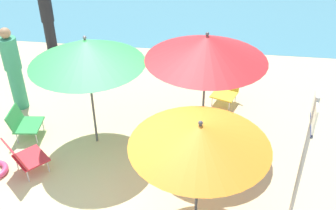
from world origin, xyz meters
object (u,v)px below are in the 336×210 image
Objects in this scene: beach_chair_a at (23,122)px; person_a at (48,21)px; warning_sign at (307,142)px; person_b at (14,69)px; beach_chair_b at (226,89)px; umbrella_green at (86,52)px; umbrella_orange at (200,135)px; umbrella_red at (207,48)px; beach_chair_c at (23,156)px.

beach_chair_a is 3.81m from person_a.
warning_sign is at bearing -21.99° from beach_chair_a.
warning_sign reaches higher than beach_chair_a.
beach_chair_b is at bearing -109.60° from person_b.
umbrella_orange is (1.95, -1.64, -0.26)m from umbrella_green.
umbrella_red is (1.92, 0.36, 0.02)m from umbrella_green.
beach_chair_a is at bearing -45.48° from beach_chair_b.
umbrella_green reaches higher than umbrella_orange.
umbrella_red is 3.04× the size of beach_chair_b.
beach_chair_b is 0.40× the size of person_b.
umbrella_orange is (0.03, -2.01, -0.28)m from umbrella_red.
beach_chair_a is 0.34× the size of person_b.
person_a reaches higher than beach_chair_a.
umbrella_orange is 3.05× the size of beach_chair_a.
umbrella_red is 1.27× the size of person_a.
umbrella_green is 1.26× the size of person_a.
warning_sign is (4.72, -1.30, 1.05)m from beach_chair_a.
umbrella_orange is 2.41× the size of beach_chair_c.
beach_chair_c is (-0.92, -1.00, -1.46)m from umbrella_green.
person_a is (-1.34, 4.64, 0.47)m from beach_chair_c.
person_b is (-3.81, 0.57, -0.96)m from umbrella_red.
beach_chair_b is (3.73, 1.72, -0.02)m from beach_chair_a.
beach_chair_b is (0.43, 1.33, -1.55)m from umbrella_red.
umbrella_orange is at bearing -32.53° from beach_chair_a.
umbrella_green is 1.02× the size of warning_sign.
warning_sign is at bearing -143.12° from person_b.
umbrella_orange is at bearing -89.15° from umbrella_red.
beach_chair_b is at bearing 35.79° from umbrella_green.
umbrella_orange is 2.64× the size of beach_chair_b.
person_b is (0.37, -2.71, 0.05)m from person_a.
umbrella_orange is at bearing -40.11° from umbrella_green.
beach_chair_a is 0.29× the size of warning_sign.
umbrella_red is at bearing 60.86° from person_a.
warning_sign reaches higher than umbrella_orange.
umbrella_orange is at bearing -158.51° from warning_sign.
warning_sign is at bearing 37.93° from beach_chair_b.
beach_chair_c reaches higher than beach_chair_a.
beach_chair_c is (-2.87, 0.64, -1.20)m from umbrella_orange.
warning_sign is at bearing -49.83° from umbrella_red.
beach_chair_b is 0.34× the size of warning_sign.
umbrella_orange is 3.18m from beach_chair_c.
person_b is at bearing 67.73° from beach_chair_c.
beach_chair_c is at bearing -175.63° from warning_sign.
warning_sign reaches higher than person_a.
person_b is 5.73m from warning_sign.
umbrella_red reaches higher than umbrella_orange.
umbrella_green is 2.31m from person_b.
umbrella_red is 2.09m from beach_chair_b.
warning_sign is at bearing -21.62° from umbrella_green.
umbrella_orange is 1.04× the size of person_b.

